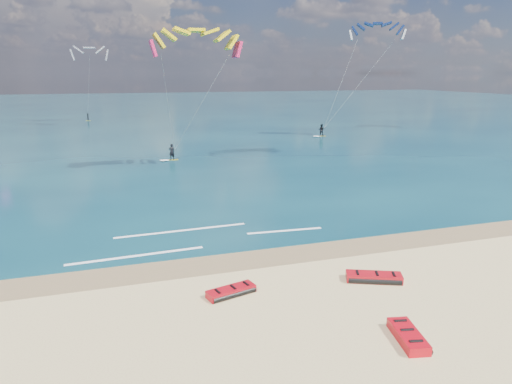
% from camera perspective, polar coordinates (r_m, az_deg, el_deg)
% --- Properties ---
extents(ground, '(320.00, 320.00, 0.00)m').
position_cam_1_polar(ground, '(57.83, -13.40, 5.41)').
color(ground, tan).
rests_on(ground, ground).
extents(wet_sand_strip, '(320.00, 2.40, 0.01)m').
position_cam_1_polar(wet_sand_strip, '(22.23, -6.06, -8.97)').
color(wet_sand_strip, olive).
rests_on(wet_sand_strip, ground).
extents(sea, '(320.00, 200.00, 0.04)m').
position_cam_1_polar(sea, '(121.41, -15.72, 9.91)').
color(sea, '#0B2E3F').
rests_on(sea, ground).
extents(packed_kite_left, '(2.41, 1.52, 0.36)m').
position_cam_1_polar(packed_kite_left, '(19.34, -3.13, -12.70)').
color(packed_kite_left, '#B00915').
rests_on(packed_kite_left, ground).
extents(packed_kite_mid, '(2.83, 2.04, 0.40)m').
position_cam_1_polar(packed_kite_mid, '(21.13, 14.50, -10.70)').
color(packed_kite_mid, red).
rests_on(packed_kite_mid, ground).
extents(packed_kite_right, '(1.52, 2.35, 0.40)m').
position_cam_1_polar(packed_kite_right, '(17.22, 18.42, -17.21)').
color(packed_kite_right, red).
rests_on(packed_kite_right, ground).
extents(kitesurfer_main, '(8.55, 8.09, 14.04)m').
position_cam_1_polar(kitesurfer_main, '(44.56, -9.08, 12.33)').
color(kitesurfer_main, '#CED318').
rests_on(kitesurfer_main, sea).
extents(kitesurfer_far, '(12.29, 6.73, 16.75)m').
position_cam_1_polar(kitesurfer_far, '(66.22, 11.68, 14.18)').
color(kitesurfer_far, gold).
rests_on(kitesurfer_far, sea).
extents(shoreline_foam, '(13.99, 3.66, 0.01)m').
position_cam_1_polar(shoreline_foam, '(25.45, -7.93, -5.81)').
color(shoreline_foam, white).
rests_on(shoreline_foam, ground).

